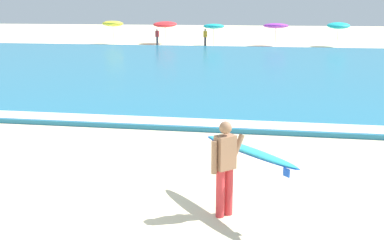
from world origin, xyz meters
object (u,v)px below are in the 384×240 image
(beach_umbrella_3, at_px, (276,26))
(beachgoer_near_row_mid, at_px, (205,37))
(beach_umbrella_4, at_px, (338,26))
(beachgoer_near_row_left, at_px, (157,37))
(surfer_with_board, at_px, (236,158))
(beach_umbrella_0, at_px, (113,24))
(beach_umbrella_2, at_px, (214,26))
(beach_umbrella_1, at_px, (165,24))

(beach_umbrella_3, bearing_deg, beachgoer_near_row_mid, -168.13)
(beach_umbrella_4, relative_size, beachgoer_near_row_left, 1.41)
(surfer_with_board, height_order, beach_umbrella_4, beach_umbrella_4)
(beach_umbrella_0, bearing_deg, beachgoer_near_row_left, -17.64)
(beach_umbrella_2, distance_m, beach_umbrella_3, 5.61)
(beach_umbrella_4, bearing_deg, beach_umbrella_0, -178.23)
(beach_umbrella_0, height_order, beach_umbrella_1, beach_umbrella_0)
(beach_umbrella_4, height_order, beachgoer_near_row_left, beach_umbrella_4)
(beachgoer_near_row_left, distance_m, beachgoer_near_row_mid, 4.37)
(beach_umbrella_0, xyz_separation_m, beachgoer_near_row_left, (4.69, -1.49, -1.09))
(beach_umbrella_1, relative_size, beachgoer_near_row_left, 1.47)
(beachgoer_near_row_mid, bearing_deg, beach_umbrella_0, 173.48)
(beach_umbrella_0, relative_size, beachgoer_near_row_mid, 1.43)
(beach_umbrella_1, relative_size, beach_umbrella_2, 1.13)
(beach_umbrella_2, distance_m, beach_umbrella_4, 11.11)
(beach_umbrella_2, bearing_deg, beach_umbrella_1, 160.79)
(beach_umbrella_3, xyz_separation_m, beachgoer_near_row_mid, (-6.26, -1.31, -0.99))
(beachgoer_near_row_mid, bearing_deg, beach_umbrella_3, 11.87)
(surfer_with_board, height_order, beach_umbrella_3, beach_umbrella_3)
(beach_umbrella_1, bearing_deg, surfer_with_board, -75.32)
(beach_umbrella_1, bearing_deg, beach_umbrella_2, -19.21)
(beach_umbrella_2, distance_m, beachgoer_near_row_left, 5.23)
(beach_umbrella_0, distance_m, beachgoer_near_row_mid, 9.15)
(surfer_with_board, distance_m, beach_umbrella_3, 35.54)
(beach_umbrella_1, bearing_deg, beach_umbrella_3, -5.28)
(beach_umbrella_4, bearing_deg, surfer_with_board, -100.15)
(surfer_with_board, bearing_deg, beach_umbrella_4, 79.85)
(beach_umbrella_0, relative_size, beach_umbrella_2, 1.10)
(beach_umbrella_3, height_order, beachgoer_near_row_left, beach_umbrella_3)
(beach_umbrella_0, height_order, beach_umbrella_4, beach_umbrella_0)
(beach_umbrella_3, distance_m, beachgoer_near_row_left, 10.79)
(beachgoer_near_row_left, height_order, beachgoer_near_row_mid, same)
(beachgoer_near_row_left, bearing_deg, beach_umbrella_0, 162.36)
(beach_umbrella_2, xyz_separation_m, beach_umbrella_3, (5.56, 0.75, 0.05))
(surfer_with_board, relative_size, beachgoer_near_row_mid, 1.33)
(beach_umbrella_4, bearing_deg, beach_umbrella_2, -174.29)
(beach_umbrella_4, xyz_separation_m, beachgoer_near_row_left, (-16.10, -2.13, -1.03))
(beach_umbrella_1, distance_m, beachgoer_near_row_mid, 4.91)
(beach_umbrella_4, bearing_deg, beachgoer_near_row_mid, -171.89)
(beach_umbrella_0, relative_size, beach_umbrella_1, 0.97)
(beach_umbrella_1, bearing_deg, beach_umbrella_4, -2.18)
(beach_umbrella_0, distance_m, beachgoer_near_row_left, 5.04)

